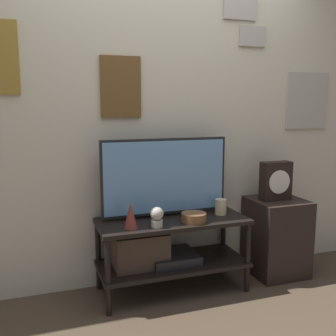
% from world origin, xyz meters
% --- Properties ---
extents(ground_plane, '(12.00, 12.00, 0.00)m').
position_xyz_m(ground_plane, '(0.00, 0.00, 0.00)').
color(ground_plane, '#4C3D2D').
extents(wall_back, '(6.40, 0.08, 2.70)m').
position_xyz_m(wall_back, '(0.01, 0.56, 1.36)').
color(wall_back, beige).
rests_on(wall_back, ground_plane).
extents(media_console, '(1.12, 0.47, 0.57)m').
position_xyz_m(media_console, '(-0.09, 0.27, 0.35)').
color(media_console, black).
rests_on(media_console, ground_plane).
extents(television, '(0.98, 0.05, 0.60)m').
position_xyz_m(television, '(-0.03, 0.38, 0.87)').
color(television, black).
rests_on(television, media_console).
extents(vase_wide_bowl, '(0.19, 0.19, 0.07)m').
position_xyz_m(vase_wide_bowl, '(0.13, 0.16, 0.60)').
color(vase_wide_bowl, brown).
rests_on(vase_wide_bowl, media_console).
extents(vase_slim_bronze, '(0.10, 0.10, 0.18)m').
position_xyz_m(vase_slim_bronze, '(-0.35, 0.16, 0.66)').
color(vase_slim_bronze, brown).
rests_on(vase_slim_bronze, media_console).
extents(vase_tall_ceramic, '(0.08, 0.08, 0.31)m').
position_xyz_m(vase_tall_ceramic, '(-0.15, 0.47, 0.72)').
color(vase_tall_ceramic, '#4C5647').
rests_on(vase_tall_ceramic, media_console).
extents(candle_jar, '(0.09, 0.09, 0.12)m').
position_xyz_m(candle_jar, '(0.40, 0.28, 0.63)').
color(candle_jar, beige).
rests_on(candle_jar, media_console).
extents(decorative_bust, '(0.09, 0.09, 0.14)m').
position_xyz_m(decorative_bust, '(-0.17, 0.13, 0.64)').
color(decorative_bust, beige).
rests_on(decorative_bust, media_console).
extents(side_table, '(0.43, 0.43, 0.64)m').
position_xyz_m(side_table, '(0.93, 0.29, 0.32)').
color(side_table, black).
rests_on(side_table, ground_plane).
extents(mantel_clock, '(0.25, 0.11, 0.32)m').
position_xyz_m(mantel_clock, '(0.91, 0.30, 0.80)').
color(mantel_clock, black).
rests_on(mantel_clock, side_table).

